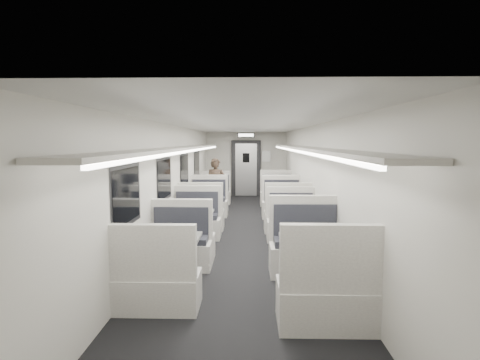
# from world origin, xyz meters

# --- Properties ---
(room) EXTENTS (3.24, 12.24, 2.64)m
(room) POSITION_xyz_m (0.00, 0.00, 1.20)
(room) COLOR black
(room) RESTS_ON ground
(booth_left_a) EXTENTS (0.99, 2.00, 1.07)m
(booth_left_a) POSITION_xyz_m (-1.00, 3.49, 0.36)
(booth_left_a) COLOR silver
(booth_left_a) RESTS_ON room
(booth_left_b) EXTENTS (1.04, 2.11, 1.13)m
(booth_left_b) POSITION_xyz_m (-1.00, 1.34, 0.38)
(booth_left_b) COLOR silver
(booth_left_b) RESTS_ON room
(booth_left_c) EXTENTS (1.02, 2.06, 1.10)m
(booth_left_c) POSITION_xyz_m (-1.00, -0.97, 0.37)
(booth_left_c) COLOR silver
(booth_left_c) RESTS_ON room
(booth_left_d) EXTENTS (1.02, 2.06, 1.10)m
(booth_left_d) POSITION_xyz_m (-1.00, -2.86, 0.37)
(booth_left_d) COLOR silver
(booth_left_d) RESTS_ON room
(booth_right_a) EXTENTS (1.04, 2.11, 1.13)m
(booth_right_a) POSITION_xyz_m (1.00, 3.10, 0.38)
(booth_right_a) COLOR silver
(booth_right_a) RESTS_ON room
(booth_right_b) EXTENTS (1.06, 2.15, 1.15)m
(booth_right_b) POSITION_xyz_m (1.00, 1.18, 0.38)
(booth_right_b) COLOR silver
(booth_right_b) RESTS_ON room
(booth_right_c) EXTENTS (1.02, 2.06, 1.10)m
(booth_right_c) POSITION_xyz_m (1.00, -1.10, 0.37)
(booth_right_c) COLOR silver
(booth_right_c) RESTS_ON room
(booth_right_d) EXTENTS (1.11, 2.25, 1.21)m
(booth_right_d) POSITION_xyz_m (1.00, -3.17, 0.40)
(booth_right_d) COLOR silver
(booth_right_d) RESTS_ON room
(passenger) EXTENTS (0.60, 0.42, 1.57)m
(passenger) POSITION_xyz_m (-0.84, 2.66, 0.79)
(passenger) COLOR black
(passenger) RESTS_ON room
(window_a) EXTENTS (0.02, 1.18, 0.84)m
(window_a) POSITION_xyz_m (-1.49, 3.40, 1.35)
(window_a) COLOR black
(window_a) RESTS_ON room
(window_b) EXTENTS (0.02, 1.18, 0.84)m
(window_b) POSITION_xyz_m (-1.49, 1.20, 1.35)
(window_b) COLOR black
(window_b) RESTS_ON room
(window_c) EXTENTS (0.02, 1.18, 0.84)m
(window_c) POSITION_xyz_m (-1.49, -1.00, 1.35)
(window_c) COLOR black
(window_c) RESTS_ON room
(window_d) EXTENTS (0.02, 1.18, 0.84)m
(window_d) POSITION_xyz_m (-1.49, -3.20, 1.35)
(window_d) COLOR black
(window_d) RESTS_ON room
(luggage_rack_left) EXTENTS (0.46, 10.40, 0.09)m
(luggage_rack_left) POSITION_xyz_m (-1.24, -0.30, 1.92)
(luggage_rack_left) COLOR silver
(luggage_rack_left) RESTS_ON room
(luggage_rack_right) EXTENTS (0.46, 10.40, 0.09)m
(luggage_rack_right) POSITION_xyz_m (1.24, -0.30, 1.92)
(luggage_rack_right) COLOR silver
(luggage_rack_right) RESTS_ON room
(vestibule_door) EXTENTS (1.10, 0.13, 2.10)m
(vestibule_door) POSITION_xyz_m (0.00, 5.93, 1.04)
(vestibule_door) COLOR black
(vestibule_door) RESTS_ON room
(exit_sign) EXTENTS (0.62, 0.12, 0.16)m
(exit_sign) POSITION_xyz_m (0.00, 5.44, 2.28)
(exit_sign) COLOR black
(exit_sign) RESTS_ON room
(wall_notice) EXTENTS (0.32, 0.02, 0.40)m
(wall_notice) POSITION_xyz_m (0.75, 5.92, 1.50)
(wall_notice) COLOR silver
(wall_notice) RESTS_ON room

